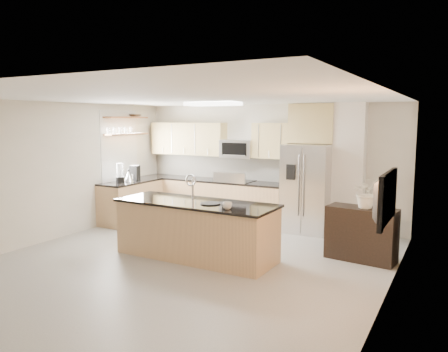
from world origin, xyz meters
The scene contains 26 objects.
floor centered at (0.00, 0.00, 0.00)m, with size 6.50×6.50×0.00m, color #9E9C96.
ceiling centered at (0.00, 0.00, 2.60)m, with size 6.00×6.50×0.02m, color silver.
wall_back centered at (0.00, 3.25, 1.30)m, with size 6.00×0.02×2.60m, color beige.
wall_left centered at (-3.00, 0.00, 1.30)m, with size 0.02×6.50×2.60m, color beige.
wall_right centered at (3.00, 0.00, 1.30)m, with size 0.02×6.50×2.60m, color beige.
back_counter centered at (-1.23, 2.93, 0.47)m, with size 3.55×0.66×1.44m.
left_counter centered at (-2.67, 1.85, 0.46)m, with size 0.66×1.50×0.92m.
range centered at (-0.60, 2.92, 0.47)m, with size 0.76×0.64×1.14m.
upper_cabinets centered at (-1.30, 3.09, 1.83)m, with size 3.50×0.33×0.75m.
microwave centered at (-0.60, 3.04, 1.63)m, with size 0.76×0.40×0.40m.
refrigerator centered at (1.06, 2.87, 0.89)m, with size 0.92×0.78×1.78m.
partition_column centered at (1.82, 3.10, 1.30)m, with size 0.60×0.30×2.60m, color silver.
window centered at (-2.98, 1.85, 1.65)m, with size 0.04×1.15×1.65m.
shelf_lower centered at (-2.85, 1.95, 1.95)m, with size 0.30×1.20×0.04m, color #92563A.
shelf_upper centered at (-2.85, 1.95, 2.32)m, with size 0.30×1.20×0.04m, color #92563A.
ceiling_fixture centered at (-0.40, 1.60, 2.56)m, with size 1.00×0.50×0.06m, color white.
island centered at (-0.02, 0.37, 0.47)m, with size 2.72×1.02×1.36m.
credenza centered at (2.41, 1.52, 0.43)m, with size 1.08×0.46×0.87m, color black.
cup centered at (0.72, 0.09, 0.99)m, with size 0.14×0.14×0.11m, color silver.
platter centered at (0.29, 0.32, 0.94)m, with size 0.32×0.32×0.02m, color black.
blender centered at (-2.67, 1.52, 1.10)m, with size 0.18×0.18×0.43m.
kettle centered at (-2.62, 1.74, 1.04)m, with size 0.21×0.21×0.27m.
coffee_maker centered at (-2.69, 2.03, 1.08)m, with size 0.23×0.25×0.33m.
bowl centered at (-2.85, 2.28, 2.38)m, with size 0.35×0.35×0.08m, color silver.
flower_vase centered at (2.47, 1.52, 1.24)m, with size 0.67×0.58×0.74m, color silver.
television centered at (2.91, -0.20, 1.35)m, with size 1.08×0.14×0.62m, color black.
Camera 1 is at (3.76, -5.57, 2.26)m, focal length 35.00 mm.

